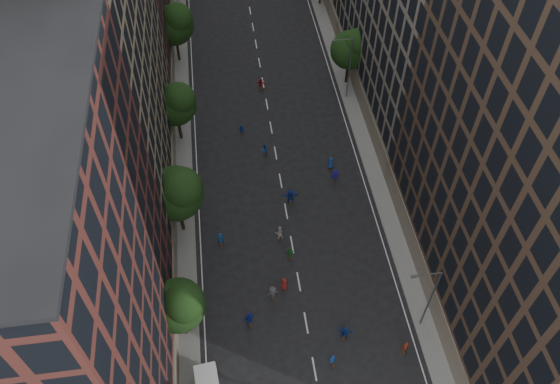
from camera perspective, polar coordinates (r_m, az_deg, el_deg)
The scene contains 27 objects.
ground at distance 68.67m, azimuth -0.89°, elevation 6.48°, with size 240.00×240.00×0.00m, color black.
sidewalk_left at distance 74.29m, azimuth -10.98°, elevation 9.49°, with size 4.00×105.00×0.15m, color slate.
sidewalk_right at distance 76.07m, azimuth 7.57°, elevation 11.13°, with size 4.00×105.00×0.15m, color slate.
bldg_left_a at distance 40.47m, azimuth -23.67°, elevation -9.19°, with size 14.00×22.00×30.00m, color #562621.
bldg_left_b at distance 55.50m, azimuth -20.88°, elevation 13.55°, with size 14.00×26.00×34.00m, color #887759.
tree_left_1 at distance 48.06m, azimuth -10.42°, elevation -11.50°, with size 4.80×4.80×8.21m.
tree_left_2 at distance 54.31m, azimuth -10.69°, elevation 0.01°, with size 5.60×5.60×9.45m.
tree_left_3 at distance 64.69m, azimuth -10.79°, elevation 9.13°, with size 5.00×5.00×8.58m.
tree_left_4 at distance 77.46m, azimuth -10.94°, elevation 16.93°, with size 5.40×5.40×9.08m.
tree_right_a at distance 72.90m, azimuth 7.48°, elevation 14.68°, with size 5.00×5.00×8.39m.
streetlamp_near at distance 49.82m, azimuth 15.31°, elevation -10.49°, with size 2.64×0.22×9.06m.
streetlamp_far at distance 70.71m, azimuth 7.13°, elevation 13.01°, with size 2.64×0.22×9.06m.
skater_1 at distance 50.61m, azimuth 5.50°, elevation -17.05°, with size 0.54×0.36×1.49m, color #1442A9.
skater_4 at distance 51.99m, azimuth -3.21°, elevation -13.08°, with size 1.06×0.44×1.81m, color #1425A4.
skater_5 at distance 51.76m, azimuth 6.79°, elevation -14.36°, with size 1.47×0.47×1.59m, color navy.
skater_6 at distance 53.80m, azimuth 0.42°, elevation -9.59°, with size 0.80×0.52×1.63m, color maroon.
skater_7 at distance 52.11m, azimuth 12.94°, elevation -15.49°, with size 0.55×0.36×1.51m, color maroon.
skater_8 at distance 57.03m, azimuth -0.08°, elevation -4.31°, with size 0.89×0.69×1.82m, color #B3B2AF.
skater_9 at distance 53.21m, azimuth -0.76°, elevation -10.49°, with size 1.16×0.67×1.79m, color #45454A.
skater_10 at distance 55.71m, azimuth 1.06°, elevation -6.44°, with size 0.95×0.39×1.62m, color #1F6723.
skater_11 at distance 60.05m, azimuth 1.11°, elevation -0.46°, with size 1.75×0.56×1.89m, color #1331A1.
skater_12 at distance 63.92m, azimuth 5.31°, elevation 3.05°, with size 0.74×0.48×1.52m, color #1649B6.
skater_13 at distance 56.93m, azimuth -6.25°, elevation -4.92°, with size 0.66×0.43×1.80m, color #12449A.
skater_14 at distance 65.11m, azimuth -1.67°, elevation 4.43°, with size 0.77×0.60×1.59m, color blue.
skater_15 at distance 62.48m, azimuth 5.77°, elevation 1.71°, with size 1.10×0.63×1.70m, color #19118E.
skater_16 at distance 67.68m, azimuth -3.99°, elevation 6.47°, with size 0.93×0.39×1.59m, color blue.
skater_17 at distance 74.28m, azimuth -2.00°, elevation 11.22°, with size 1.52×0.49×1.64m, color #A8211C.
Camera 1 is at (-5.58, -9.64, 47.12)m, focal length 35.00 mm.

